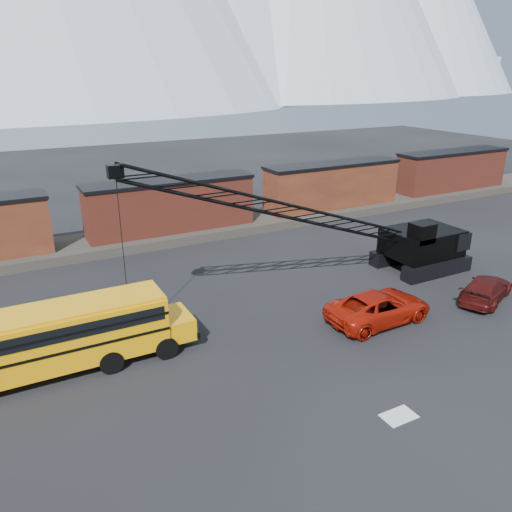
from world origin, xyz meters
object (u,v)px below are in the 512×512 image
Objects in this scene: school_bus at (61,336)px; maroon_suv at (486,289)px; crawler_crane at (310,217)px; red_pickup at (379,307)px.

school_bus reaches higher than maroon_suv.
crawler_crane is (14.39, 1.74, 3.20)m from school_bus.
school_bus is at bearing -173.09° from crawler_crane.
school_bus is 1.91× the size of red_pickup.
school_bus is 14.85m from crawler_crane.
red_pickup is at bearing -10.55° from school_bus.
crawler_crane is (-1.56, 4.71, 4.15)m from red_pickup.
maroon_suv is (23.43, -3.89, -1.06)m from school_bus.
red_pickup is at bearing -71.73° from crawler_crane.
red_pickup reaches higher than maroon_suv.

